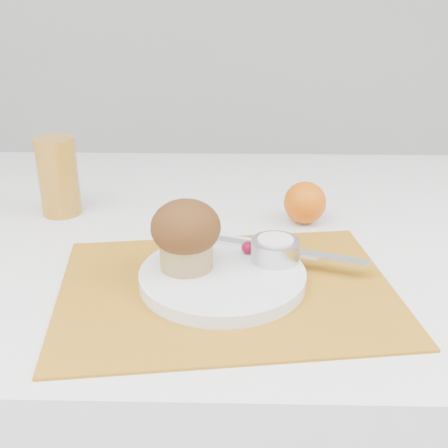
{
  "coord_description": "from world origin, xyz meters",
  "views": [
    {
      "loc": [
        0.02,
        -0.76,
        1.11
      ],
      "look_at": [
        0.0,
        -0.05,
        0.8
      ],
      "focal_mm": 45.0,
      "sensor_mm": 36.0,
      "label": 1
    }
  ],
  "objects_px": {
    "plate": "(222,277)",
    "orange": "(305,203)",
    "muffin": "(186,234)",
    "table": "(224,412)",
    "juice_glass": "(58,177)"
  },
  "relations": [
    {
      "from": "plate",
      "to": "orange",
      "type": "xyz_separation_m",
      "value": [
        0.13,
        0.2,
        0.02
      ]
    },
    {
      "from": "orange",
      "to": "muffin",
      "type": "height_order",
      "value": "muffin"
    },
    {
      "from": "plate",
      "to": "muffin",
      "type": "xyz_separation_m",
      "value": [
        -0.05,
        0.01,
        0.06
      ]
    },
    {
      "from": "table",
      "to": "plate",
      "type": "bearing_deg",
      "value": -89.16
    },
    {
      "from": "plate",
      "to": "juice_glass",
      "type": "bearing_deg",
      "value": 139.53
    },
    {
      "from": "table",
      "to": "muffin",
      "type": "bearing_deg",
      "value": -104.09
    },
    {
      "from": "juice_glass",
      "to": "muffin",
      "type": "height_order",
      "value": "juice_glass"
    },
    {
      "from": "table",
      "to": "plate",
      "type": "xyz_separation_m",
      "value": [
        0.0,
        -0.18,
        0.39
      ]
    },
    {
      "from": "muffin",
      "to": "table",
      "type": "bearing_deg",
      "value": 75.91
    },
    {
      "from": "table",
      "to": "orange",
      "type": "xyz_separation_m",
      "value": [
        0.13,
        0.02,
        0.41
      ]
    },
    {
      "from": "plate",
      "to": "orange",
      "type": "relative_size",
      "value": 3.15
    },
    {
      "from": "orange",
      "to": "muffin",
      "type": "distance_m",
      "value": 0.26
    },
    {
      "from": "plate",
      "to": "juice_glass",
      "type": "height_order",
      "value": "juice_glass"
    },
    {
      "from": "table",
      "to": "orange",
      "type": "distance_m",
      "value": 0.43
    },
    {
      "from": "orange",
      "to": "juice_glass",
      "type": "xyz_separation_m",
      "value": [
        -0.4,
        0.03,
        0.03
      ]
    }
  ]
}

